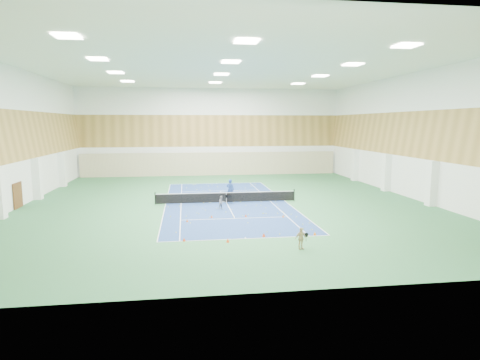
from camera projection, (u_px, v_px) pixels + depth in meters
name	position (u px, v px, depth m)	size (l,w,h in m)	color
ground	(226.00, 202.00, 36.80)	(40.00, 40.00, 0.00)	#2C673C
room_shell	(226.00, 137.00, 35.97)	(36.00, 40.00, 12.00)	white
wood_cladding	(226.00, 114.00, 35.69)	(36.00, 40.00, 8.00)	#A57D3D
ceiling_light_grid	(226.00, 69.00, 35.14)	(21.40, 25.40, 0.06)	white
court_surface	(226.00, 202.00, 36.80)	(10.97, 23.77, 0.01)	navy
tennis_balls_scatter	(226.00, 202.00, 36.80)	(10.57, 22.77, 0.07)	yellow
tennis_net	(226.00, 196.00, 36.72)	(12.80, 0.10, 1.10)	black
back_curtain	(212.00, 164.00, 55.95)	(35.40, 0.16, 3.20)	#C6B793
door_left_b	(18.00, 195.00, 34.22)	(0.08, 1.80, 2.20)	#593319
coach	(230.00, 189.00, 38.07)	(0.71, 0.47, 1.96)	navy
child_court	(222.00, 203.00, 33.77)	(0.56, 0.43, 1.15)	gray
child_apron	(301.00, 238.00, 23.01)	(0.74, 0.31, 1.26)	tan
ball_cart	(229.00, 199.00, 36.11)	(0.48, 0.48, 0.83)	black
cone_svc_a	(187.00, 221.00, 29.46)	(0.19, 0.19, 0.21)	#E5560C
cone_svc_b	(212.00, 216.00, 30.76)	(0.19, 0.19, 0.21)	#F3510C
cone_svc_c	(246.00, 216.00, 31.03)	(0.20, 0.20, 0.22)	#DC460B
cone_svc_d	(283.00, 216.00, 30.91)	(0.19, 0.19, 0.21)	orange
cone_base_a	(184.00, 239.00, 24.64)	(0.20, 0.20, 0.22)	#F1410C
cone_base_b	(228.00, 240.00, 24.41)	(0.22, 0.22, 0.24)	#F2420C
cone_base_c	(264.00, 235.00, 25.58)	(0.23, 0.23, 0.25)	#F7430D
cone_base_d	(315.00, 233.00, 25.94)	(0.21, 0.21, 0.23)	orange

